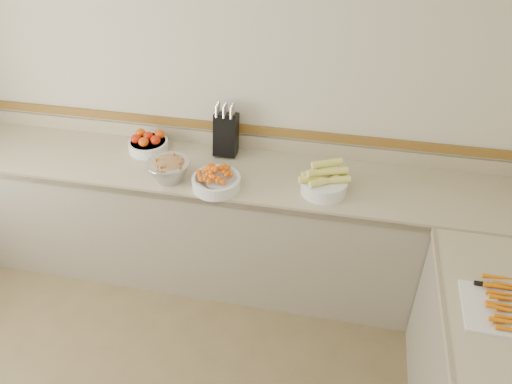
% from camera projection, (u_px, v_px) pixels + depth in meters
% --- Properties ---
extents(back_wall, '(4.00, 0.00, 4.00)m').
position_uv_depth(back_wall, '(224.00, 92.00, 3.27)').
color(back_wall, beige).
rests_on(back_wall, ground_plane).
extents(counter_back, '(4.00, 0.65, 1.08)m').
position_uv_depth(counter_back, '(217.00, 223.00, 3.51)').
color(counter_back, tan).
rests_on(counter_back, ground_plane).
extents(knife_block, '(0.16, 0.19, 0.37)m').
position_uv_depth(knife_block, '(226.00, 133.00, 3.33)').
color(knife_block, black).
rests_on(knife_block, counter_back).
extents(tomato_bowl, '(0.27, 0.27, 0.13)m').
position_uv_depth(tomato_bowl, '(148.00, 143.00, 3.42)').
color(tomato_bowl, white).
rests_on(tomato_bowl, counter_back).
extents(cherry_tomato_bowl, '(0.30, 0.30, 0.16)m').
position_uv_depth(cherry_tomato_bowl, '(216.00, 180.00, 3.05)').
color(cherry_tomato_bowl, white).
rests_on(cherry_tomato_bowl, counter_back).
extents(corn_bowl, '(0.31, 0.28, 0.21)m').
position_uv_depth(corn_bowl, '(324.00, 182.00, 3.01)').
color(corn_bowl, white).
rests_on(corn_bowl, counter_back).
extents(rhubarb_bowl, '(0.27, 0.27, 0.16)m').
position_uv_depth(rhubarb_bowl, '(169.00, 169.00, 3.11)').
color(rhubarb_bowl, '#B2B2BA').
rests_on(rhubarb_bowl, counter_back).
extents(cutting_board, '(0.41, 0.35, 0.06)m').
position_uv_depth(cutting_board, '(508.00, 307.00, 2.28)').
color(cutting_board, white).
rests_on(cutting_board, counter_right).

